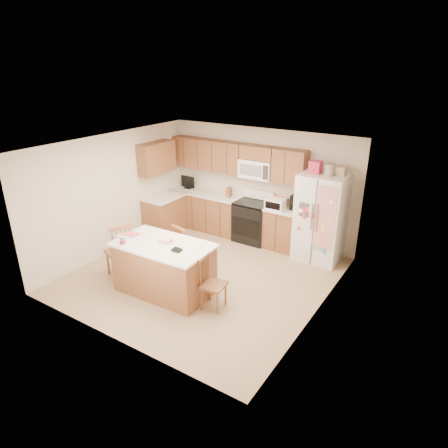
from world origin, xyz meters
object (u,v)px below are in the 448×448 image
Objects in this scene: island at (164,268)px; windsor_chair_back at (186,250)px; windsor_chair_left at (120,252)px; stove at (253,221)px; windsor_chair_right at (212,284)px; refrigerator at (321,217)px.

windsor_chair_back is at bearing 97.72° from island.
windsor_chair_left is (-1.06, -0.03, 0.04)m from island.
windsor_chair_right is (0.74, -2.72, -0.04)m from stove.
refrigerator is at bearing 55.98° from island.
island reaches higher than windsor_chair_back.
refrigerator is 2.20× the size of windsor_chair_right.
windsor_chair_right is at bearing -32.92° from windsor_chair_back.
stove is at bearing 80.20° from windsor_chair_back.
refrigerator reaches higher than windsor_chair_left.
windsor_chair_left is at bearing -141.23° from windsor_chair_back.
refrigerator is at bearing 43.40° from windsor_chair_left.
windsor_chair_back is (-0.10, 0.74, 0.00)m from island.
island reaches higher than windsor_chair_right.
windsor_chair_back reaches higher than windsor_chair_right.
refrigerator reaches higher than island.
island is at bearing -82.28° from windsor_chair_back.
island is at bearing -177.75° from windsor_chair_right.
stove is 1.14× the size of windsor_chair_back.
island is at bearing -124.02° from refrigerator.
windsor_chair_left is 1.16× the size of windsor_chair_right.
stove is at bearing 177.70° from refrigerator.
windsor_chair_left is at bearing -178.12° from windsor_chair_right.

